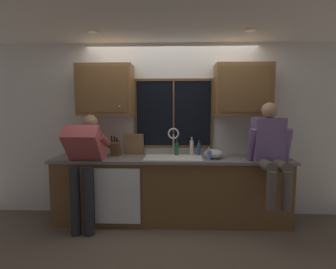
{
  "coord_description": "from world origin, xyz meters",
  "views": [
    {
      "loc": [
        0.08,
        -3.95,
        1.62
      ],
      "look_at": [
        -0.04,
        -0.3,
        1.24
      ],
      "focal_mm": 28.32,
      "sensor_mm": 36.0,
      "label": 1
    }
  ],
  "objects_px": {
    "person_standing": "(85,159)",
    "cutting_board": "(134,144)",
    "knife_block": "(115,148)",
    "person_sitting_on_counter": "(271,148)",
    "bottle_tall_clear": "(177,149)",
    "mixing_bowl": "(214,154)",
    "soap_dispenser": "(209,155)",
    "bottle_amber_small": "(199,149)",
    "bottle_green_glass": "(192,147)"
  },
  "relations": [
    {
      "from": "person_standing",
      "to": "cutting_board",
      "type": "height_order",
      "value": "person_standing"
    },
    {
      "from": "knife_block",
      "to": "person_sitting_on_counter",
      "type": "bearing_deg",
      "value": -9.73
    },
    {
      "from": "person_sitting_on_counter",
      "to": "bottle_tall_clear",
      "type": "bearing_deg",
      "value": 159.47
    },
    {
      "from": "mixing_bowl",
      "to": "soap_dispenser",
      "type": "relative_size",
      "value": 1.56
    },
    {
      "from": "cutting_board",
      "to": "knife_block",
      "type": "bearing_deg",
      "value": -151.8
    },
    {
      "from": "mixing_bowl",
      "to": "bottle_amber_small",
      "type": "distance_m",
      "value": 0.3
    },
    {
      "from": "person_sitting_on_counter",
      "to": "knife_block",
      "type": "distance_m",
      "value": 2.11
    },
    {
      "from": "person_standing",
      "to": "mixing_bowl",
      "type": "bearing_deg",
      "value": 8.65
    },
    {
      "from": "knife_block",
      "to": "cutting_board",
      "type": "xyz_separation_m",
      "value": [
        0.25,
        0.13,
        0.05
      ]
    },
    {
      "from": "soap_dispenser",
      "to": "bottle_green_glass",
      "type": "distance_m",
      "value": 0.41
    },
    {
      "from": "knife_block",
      "to": "bottle_green_glass",
      "type": "bearing_deg",
      "value": 5.63
    },
    {
      "from": "soap_dispenser",
      "to": "bottle_green_glass",
      "type": "bearing_deg",
      "value": 121.52
    },
    {
      "from": "knife_block",
      "to": "mixing_bowl",
      "type": "height_order",
      "value": "knife_block"
    },
    {
      "from": "person_standing",
      "to": "bottle_tall_clear",
      "type": "xyz_separation_m",
      "value": [
        1.19,
        0.47,
        0.07
      ]
    },
    {
      "from": "person_standing",
      "to": "soap_dispenser",
      "type": "xyz_separation_m",
      "value": [
        1.62,
        0.14,
        0.04
      ]
    },
    {
      "from": "knife_block",
      "to": "bottle_tall_clear",
      "type": "relative_size",
      "value": 1.38
    },
    {
      "from": "bottle_amber_small",
      "to": "cutting_board",
      "type": "bearing_deg",
      "value": 178.9
    },
    {
      "from": "knife_block",
      "to": "cutting_board",
      "type": "height_order",
      "value": "cutting_board"
    },
    {
      "from": "bottle_green_glass",
      "to": "bottle_amber_small",
      "type": "distance_m",
      "value": 0.11
    },
    {
      "from": "knife_block",
      "to": "soap_dispenser",
      "type": "xyz_separation_m",
      "value": [
        1.31,
        -0.23,
        -0.04
      ]
    },
    {
      "from": "bottle_tall_clear",
      "to": "person_standing",
      "type": "bearing_deg",
      "value": -158.5
    },
    {
      "from": "knife_block",
      "to": "soap_dispenser",
      "type": "height_order",
      "value": "knife_block"
    },
    {
      "from": "person_standing",
      "to": "person_sitting_on_counter",
      "type": "height_order",
      "value": "person_sitting_on_counter"
    },
    {
      "from": "person_standing",
      "to": "mixing_bowl",
      "type": "distance_m",
      "value": 1.72
    },
    {
      "from": "person_sitting_on_counter",
      "to": "bottle_amber_small",
      "type": "xyz_separation_m",
      "value": [
        -0.87,
        0.47,
        -0.09
      ]
    },
    {
      "from": "person_sitting_on_counter",
      "to": "soap_dispenser",
      "type": "relative_size",
      "value": 7.46
    },
    {
      "from": "person_sitting_on_counter",
      "to": "bottle_tall_clear",
      "type": "xyz_separation_m",
      "value": [
        -1.2,
        0.45,
        -0.09
      ]
    },
    {
      "from": "mixing_bowl",
      "to": "knife_block",
      "type": "bearing_deg",
      "value": 175.12
    },
    {
      "from": "mixing_bowl",
      "to": "soap_dispenser",
      "type": "bearing_deg",
      "value": -125.51
    },
    {
      "from": "soap_dispenser",
      "to": "bottle_green_glass",
      "type": "height_order",
      "value": "bottle_green_glass"
    },
    {
      "from": "person_sitting_on_counter",
      "to": "knife_block",
      "type": "relative_size",
      "value": 3.92
    },
    {
      "from": "mixing_bowl",
      "to": "bottle_green_glass",
      "type": "relative_size",
      "value": 0.95
    },
    {
      "from": "cutting_board",
      "to": "bottle_tall_clear",
      "type": "relative_size",
      "value": 1.35
    },
    {
      "from": "bottle_green_glass",
      "to": "mixing_bowl",
      "type": "bearing_deg",
      "value": -37.85
    },
    {
      "from": "person_sitting_on_counter",
      "to": "bottle_amber_small",
      "type": "relative_size",
      "value": 5.62
    },
    {
      "from": "soap_dispenser",
      "to": "bottle_green_glass",
      "type": "xyz_separation_m",
      "value": [
        -0.21,
        0.34,
        0.05
      ]
    },
    {
      "from": "cutting_board",
      "to": "soap_dispenser",
      "type": "bearing_deg",
      "value": -18.96
    },
    {
      "from": "knife_block",
      "to": "bottle_amber_small",
      "type": "height_order",
      "value": "knife_block"
    },
    {
      "from": "cutting_board",
      "to": "bottle_tall_clear",
      "type": "xyz_separation_m",
      "value": [
        0.64,
        -0.04,
        -0.06
      ]
    },
    {
      "from": "cutting_board",
      "to": "mixing_bowl",
      "type": "relative_size",
      "value": 1.2
    },
    {
      "from": "person_sitting_on_counter",
      "to": "soap_dispenser",
      "type": "bearing_deg",
      "value": 170.98
    },
    {
      "from": "cutting_board",
      "to": "soap_dispenser",
      "type": "xyz_separation_m",
      "value": [
        1.07,
        -0.37,
        -0.09
      ]
    },
    {
      "from": "person_standing",
      "to": "bottle_green_glass",
      "type": "xyz_separation_m",
      "value": [
        1.41,
        0.49,
        0.09
      ]
    },
    {
      "from": "bottle_tall_clear",
      "to": "person_sitting_on_counter",
      "type": "bearing_deg",
      "value": -20.53
    },
    {
      "from": "cutting_board",
      "to": "mixing_bowl",
      "type": "height_order",
      "value": "cutting_board"
    },
    {
      "from": "person_standing",
      "to": "person_sitting_on_counter",
      "type": "xyz_separation_m",
      "value": [
        2.39,
        0.02,
        0.16
      ]
    },
    {
      "from": "bottle_tall_clear",
      "to": "knife_block",
      "type": "bearing_deg",
      "value": -174.07
    },
    {
      "from": "bottle_green_glass",
      "to": "soap_dispenser",
      "type": "bearing_deg",
      "value": -58.48
    },
    {
      "from": "person_standing",
      "to": "bottle_tall_clear",
      "type": "distance_m",
      "value": 1.28
    },
    {
      "from": "person_standing",
      "to": "bottle_tall_clear",
      "type": "height_order",
      "value": "person_standing"
    }
  ]
}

